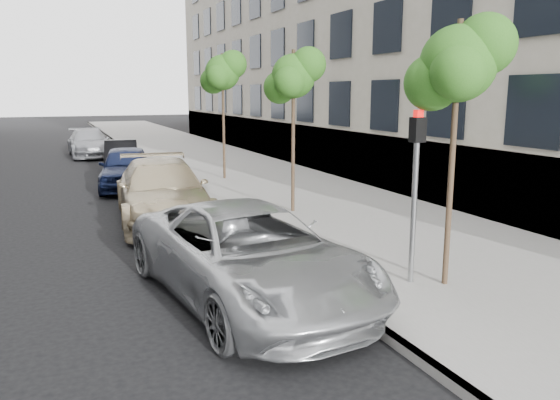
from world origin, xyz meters
TOP-DOWN VIEW (x-y plane):
  - ground at (0.00, 0.00)m, footprint 160.00×160.00m
  - sidewalk at (4.30, 24.00)m, footprint 6.40×72.00m
  - curb at (1.18, 24.00)m, footprint 0.15×72.00m
  - tree_near at (3.23, 1.50)m, footprint 1.62×1.42m
  - tree_mid at (3.23, 8.00)m, footprint 1.57×1.37m
  - tree_far at (3.23, 14.50)m, footprint 1.67×1.47m
  - signal_pole at (2.71, 1.82)m, footprint 0.26×0.21m
  - minivan at (-0.10, 2.48)m, footprint 3.27×5.94m
  - suv at (-0.32, 8.74)m, footprint 2.77×5.82m
  - sedan_blue at (-0.52, 14.41)m, footprint 2.51×4.73m
  - sedan_black at (-0.10, 19.38)m, footprint 1.87×4.16m
  - sedan_rear at (-1.03, 25.54)m, footprint 2.16×5.10m

SIDE VIEW (x-z plane):
  - ground at x=0.00m, z-range 0.00..0.00m
  - sidewalk at x=4.30m, z-range 0.00..0.14m
  - curb at x=1.18m, z-range 0.00..0.14m
  - sedan_black at x=-0.10m, z-range 0.00..1.33m
  - sedan_rear at x=-1.03m, z-range 0.00..1.47m
  - sedan_blue at x=-0.52m, z-range 0.00..1.53m
  - minivan at x=-0.10m, z-range 0.00..1.58m
  - suv at x=-0.32m, z-range 0.00..1.64m
  - signal_pole at x=2.71m, z-range 0.52..3.53m
  - tree_mid at x=3.23m, z-range 1.61..6.11m
  - tree_near at x=3.23m, z-range 1.61..6.17m
  - tree_far at x=3.23m, z-range 1.74..6.59m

